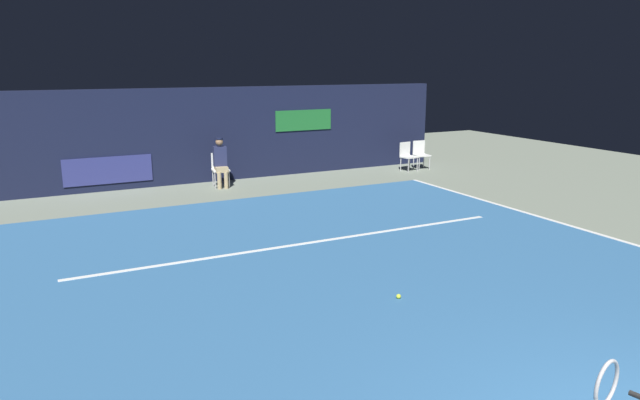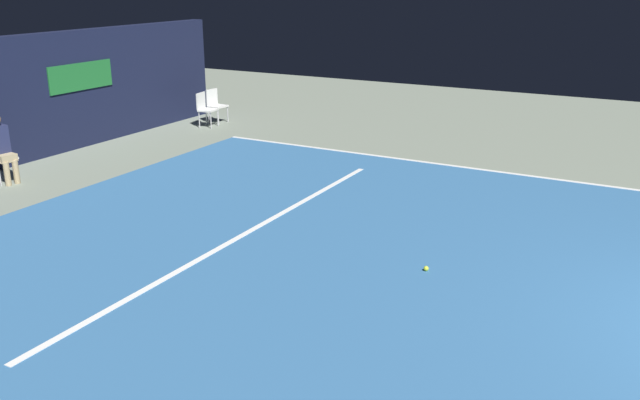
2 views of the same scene
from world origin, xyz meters
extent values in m
plane|color=gray|center=(0.00, 5.13, 0.00)|extent=(30.72, 30.72, 0.00)
cube|color=#336699|center=(0.00, 5.13, 0.01)|extent=(10.71, 12.25, 0.01)
cube|color=white|center=(5.31, 5.13, 0.01)|extent=(0.10, 12.25, 0.01)
cube|color=white|center=(0.00, 7.27, 0.01)|extent=(8.35, 0.10, 0.01)
cube|color=#1E6B2D|center=(2.98, 13.66, 1.60)|extent=(1.80, 0.04, 0.60)
cube|color=white|center=(0.14, 12.86, 0.46)|extent=(0.49, 0.45, 0.04)
cylinder|color=#B2B2B7|center=(-0.07, 12.72, 0.23)|extent=(0.03, 0.03, 0.46)
cylinder|color=#B2B2B7|center=(0.30, 12.67, 0.23)|extent=(0.03, 0.03, 0.46)
cylinder|color=#B2B2B7|center=(0.35, 13.01, 0.23)|extent=(0.03, 0.03, 0.46)
cube|color=tan|center=(0.13, 12.78, 0.50)|extent=(0.37, 0.44, 0.14)
cylinder|color=tan|center=(0.02, 12.62, 0.23)|extent=(0.11, 0.11, 0.46)
cylinder|color=tan|center=(0.20, 12.59, 0.23)|extent=(0.11, 0.11, 0.46)
cube|color=white|center=(6.57, 12.62, 0.44)|extent=(0.48, 0.44, 0.04)
cube|color=white|center=(6.59, 12.82, 0.67)|extent=(0.42, 0.07, 0.42)
cylinder|color=#B2B2B7|center=(6.36, 12.47, 0.22)|extent=(0.03, 0.03, 0.44)
cylinder|color=#B2B2B7|center=(6.74, 12.43, 0.22)|extent=(0.03, 0.03, 0.44)
cylinder|color=#B2B2B7|center=(6.40, 12.81, 0.22)|extent=(0.03, 0.03, 0.44)
cylinder|color=#B2B2B7|center=(6.77, 12.77, 0.22)|extent=(0.03, 0.03, 0.44)
cube|color=white|center=(6.02, 12.52, 0.44)|extent=(0.49, 0.46, 0.04)
cube|color=white|center=(5.99, 12.72, 0.67)|extent=(0.42, 0.09, 0.42)
cylinder|color=#B2B2B7|center=(5.86, 12.32, 0.22)|extent=(0.03, 0.03, 0.44)
cylinder|color=#B2B2B7|center=(6.23, 12.38, 0.22)|extent=(0.03, 0.03, 0.44)
cylinder|color=#B2B2B7|center=(5.81, 12.66, 0.22)|extent=(0.03, 0.03, 0.44)
cylinder|color=#B2B2B7|center=(6.18, 12.72, 0.22)|extent=(0.03, 0.03, 0.44)
sphere|color=#CCE033|center=(0.05, 4.37, 0.05)|extent=(0.07, 0.07, 0.07)
camera|label=1|loc=(-4.34, -1.85, 3.22)|focal=32.33mm
camera|label=2|loc=(-7.93, 1.64, 3.76)|focal=38.27mm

